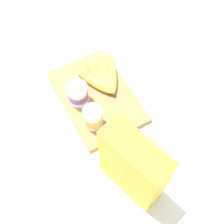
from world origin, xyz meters
TOP-DOWN VIEW (x-y plane):
  - ground_plane at (0.00, 0.00)m, footprint 2.40×2.40m
  - cutting_board at (0.00, 0.00)m, footprint 0.35×0.23m
  - cereal_box at (-0.31, 0.05)m, footprint 0.20×0.12m
  - yogurt_cup_front at (-0.09, 0.06)m, footprint 0.06×0.06m
  - yogurt_cup_back at (0.01, 0.06)m, footprint 0.07×0.07m
  - banana_bunch at (0.05, -0.05)m, footprint 0.17×0.17m

SIDE VIEW (x-z plane):
  - ground_plane at x=0.00m, z-range 0.00..0.00m
  - cutting_board at x=0.00m, z-range 0.00..0.02m
  - banana_bunch at x=0.05m, z-range 0.02..0.05m
  - yogurt_cup_back at x=0.01m, z-range 0.02..0.10m
  - yogurt_cup_front at x=-0.09m, z-range 0.02..0.10m
  - cereal_box at x=-0.31m, z-range 0.00..0.27m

